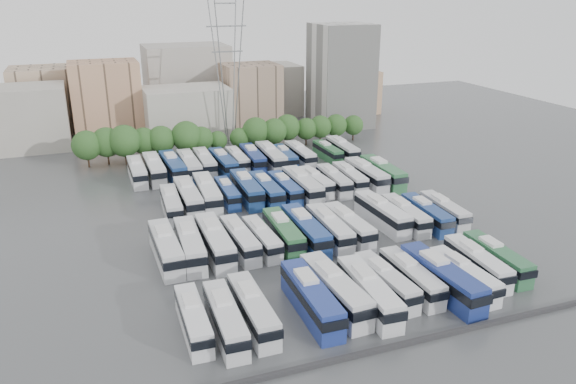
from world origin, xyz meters
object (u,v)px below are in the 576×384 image
object	(u,v)px
bus_r0_s7	(386,281)
bus_r2_s6	(266,190)
bus_r2_s4	(227,193)
bus_r2_s10	(334,180)
bus_r0_s0	(193,319)
bus_r2_s3	(207,193)
bus_r0_s5	(335,289)
bus_r0_s1	(225,318)
bus_r1_s3	(240,239)
bus_r1_s12	(426,214)
bus_r3_s2	(173,167)
bus_r3_s12	(328,152)
apartment_tower	(341,76)
bus_r1_s1	(190,245)
bus_r1_s5	(283,232)
bus_r1_s6	(305,230)
bus_r3_s7	(253,158)
electricity_pylon	(228,63)
bus_r2_s13	(383,172)
bus_r1_s13	(444,210)
bus_r2_s9	(316,182)
bus_r3_s10	(300,154)
bus_r0_s11	(477,262)
bus_r1_s2	(215,241)
bus_r3_s13	(342,149)
bus_r0_s9	(442,278)
bus_r2_s8	(302,185)
bus_r1_s11	(405,214)
bus_r3_s1	(154,168)
bus_r3_s5	(223,163)
bus_r3_s0	(137,171)
bus_r2_s12	(366,174)
bus_r3_s6	(237,160)
bus_r1_s8	(349,225)
bus_r0_s6	(369,292)
bus_r2_s5	(247,189)
bus_r3_s3	(189,165)
bus_r2_s11	(350,177)
bus_r1_s4	(262,238)
bus_r0_s2	(253,309)
bus_r0_s12	(497,258)
bus_r2_s1	(171,204)
bus_r1_s7	(329,228)
bus_r2_s7	(285,188)
bus_r3_s9	(285,157)
bus_r0_s4	(311,298)
bus_r3_s8	(271,157)
bus_r3_s4	(205,162)
bus_r2_s2	(188,197)

from	to	relation	value
bus_r0_s7	bus_r2_s6	bearing A→B (deg)	92.92
bus_r2_s4	bus_r2_s10	world-z (taller)	bus_r2_s10
bus_r0_s0	bus_r2_s3	bearing A→B (deg)	76.27
bus_r0_s5	bus_r0_s1	bearing A→B (deg)	-178.04
bus_r1_s3	bus_r1_s12	bearing A→B (deg)	-3.89
bus_r3_s2	bus_r3_s12	size ratio (longest dim) A/B	1.23
apartment_tower	bus_r1_s12	size ratio (longest dim) A/B	2.20
bus_r1_s1	bus_r1_s5	size ratio (longest dim) A/B	1.05
bus_r1_s6	bus_r3_s7	bearing A→B (deg)	85.10
electricity_pylon	bus_r1_s12	size ratio (longest dim) A/B	2.86
electricity_pylon	bus_r2_s13	xyz separation A→B (m)	(19.46, -37.29, -16.58)
bus_r1_s13	bus_r2_s9	world-z (taller)	bus_r1_s13
bus_r1_s5	bus_r3_s10	xyz separation A→B (m)	(16.68, 35.92, -0.03)
electricity_pylon	bus_r0_s11	distance (m)	76.09
bus_r0_s1	bus_r2_s6	distance (m)	39.71
bus_r1_s2	bus_r3_s13	distance (m)	51.23
bus_r0_s9	bus_r2_s8	bearing A→B (deg)	92.47
bus_r3_s2	bus_r1_s11	bearing A→B (deg)	-53.39
bus_r2_s3	bus_r3_s1	xyz separation A→B (m)	(-6.48, 17.07, -0.07)
bus_r3_s5	bus_r3_s7	size ratio (longest dim) A/B	1.00
bus_r0_s11	bus_r2_s9	size ratio (longest dim) A/B	1.04
bus_r3_s0	bus_r2_s12	bearing A→B (deg)	-23.31
bus_r0_s7	bus_r3_s6	xyz separation A→B (m)	(-3.22, 54.37, -0.02)
bus_r0_s7	bus_r1_s13	world-z (taller)	bus_r0_s7
bus_r3_s1	bus_r1_s8	bearing A→B (deg)	-58.63
bus_r0_s6	bus_r2_s5	bearing A→B (deg)	97.99
bus_r0_s5	bus_r0_s7	size ratio (longest dim) A/B	1.18
bus_r3_s0	bus_r3_s3	size ratio (longest dim) A/B	0.94
bus_r3_s10	bus_r2_s12	bearing A→B (deg)	-68.75
bus_r2_s11	bus_r1_s11	bearing A→B (deg)	-86.93
bus_r2_s5	bus_r2_s10	xyz separation A→B (m)	(16.21, -0.58, -0.22)
bus_r1_s4	bus_r2_s5	distance (m)	19.72
bus_r0_s0	bus_r2_s12	world-z (taller)	bus_r2_s12
bus_r2_s3	bus_r3_s6	xyz separation A→B (m)	(10.21, 18.05, -0.34)
bus_r0_s2	bus_r3_s12	size ratio (longest dim) A/B	1.11
bus_r1_s4	bus_r1_s5	distance (m)	3.30
bus_r0_s12	bus_r3_s0	size ratio (longest dim) A/B	0.95
bus_r2_s1	bus_r2_s5	distance (m)	13.43
bus_r1_s12	bus_r3_s13	xyz separation A→B (m)	(3.38, 37.05, 0.12)
bus_r1_s7	bus_r2_s7	world-z (taller)	bus_r1_s7
bus_r1_s7	bus_r3_s9	world-z (taller)	bus_r1_s7
bus_r1_s11	bus_r0_s4	bearing A→B (deg)	-140.36
bus_r0_s6	bus_r1_s3	world-z (taller)	bus_r0_s6
bus_r3_s10	bus_r2_s10	bearing A→B (deg)	-90.71
bus_r1_s5	bus_r1_s8	world-z (taller)	bus_r1_s5
bus_r1_s5	bus_r3_s6	distance (m)	37.37
apartment_tower	bus_r1_s4	world-z (taller)	apartment_tower
bus_r2_s4	bus_r1_s1	bearing A→B (deg)	-116.95
bus_r2_s7	bus_r3_s8	xyz separation A→B (m)	(3.41, 17.74, 0.30)
bus_r3_s4	bus_r2_s2	bearing A→B (deg)	-108.68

